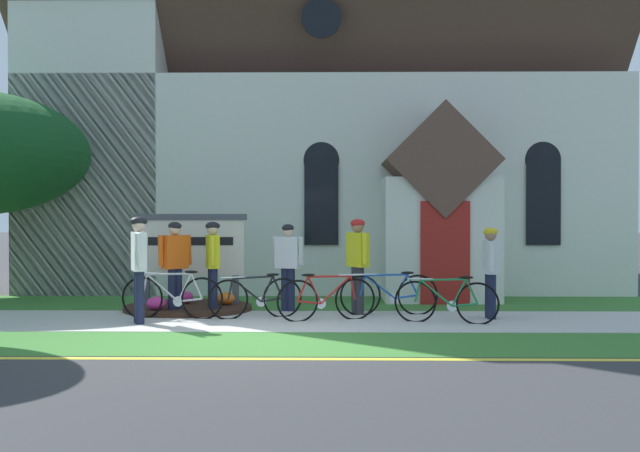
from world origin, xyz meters
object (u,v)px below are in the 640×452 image
at_px(church_sign, 191,247).
at_px(cyclist_in_white_jersey, 288,260).
at_px(bicycle_white, 173,296).
at_px(bicycle_orange, 447,301).
at_px(cyclist_in_orange_jersey, 358,258).
at_px(cyclist_in_green_jersey, 139,260).
at_px(bicycle_green, 256,297).
at_px(roadside_conifer, 549,92).
at_px(cyclist_in_red_jersey, 490,266).
at_px(bicycle_blue, 390,294).
at_px(cyclist_in_yellow_jersey, 175,260).
at_px(cyclist_in_blue_jersey, 213,260).
at_px(bicycle_yellow, 326,298).

xyz_separation_m(church_sign, cyclist_in_white_jersey, (1.91, -0.41, -0.23)).
relative_size(bicycle_white, cyclist_in_white_jersey, 1.11).
height_order(bicycle_orange, cyclist_in_white_jersey, cyclist_in_white_jersey).
relative_size(cyclist_in_orange_jersey, cyclist_in_green_jersey, 0.97).
height_order(cyclist_in_white_jersey, cyclist_in_orange_jersey, cyclist_in_orange_jersey).
relative_size(bicycle_green, cyclist_in_green_jersey, 0.90).
bearing_deg(cyclist_in_white_jersey, cyclist_in_green_jersey, -143.25).
relative_size(bicycle_green, roadside_conifer, 0.19).
relative_size(bicycle_orange, cyclist_in_orange_jersey, 0.98).
relative_size(bicycle_green, cyclist_in_red_jersey, 1.01).
relative_size(bicycle_blue, cyclist_in_green_jersey, 1.00).
bearing_deg(cyclist_in_red_jersey, cyclist_in_yellow_jersey, 174.75).
distance_m(cyclist_in_green_jersey, roadside_conifer, 14.95).
bearing_deg(bicycle_blue, cyclist_in_blue_jersey, 176.85).
relative_size(church_sign, cyclist_in_blue_jersey, 1.28).
distance_m(bicycle_blue, cyclist_in_green_jersey, 4.49).
height_order(bicycle_blue, cyclist_in_yellow_jersey, cyclist_in_yellow_jersey).
relative_size(bicycle_orange, bicycle_green, 1.06).
distance_m(church_sign, cyclist_in_white_jersey, 1.97).
distance_m(cyclist_in_white_jersey, roadside_conifer, 12.24).
xyz_separation_m(bicycle_white, cyclist_in_orange_jersey, (3.26, 0.77, 0.64)).
height_order(church_sign, bicycle_green, church_sign).
height_order(bicycle_orange, cyclist_in_orange_jersey, cyclist_in_orange_jersey).
bearing_deg(bicycle_blue, cyclist_in_white_jersey, 164.71).
bearing_deg(bicycle_white, cyclist_in_red_jersey, 0.65).
relative_size(bicycle_orange, bicycle_blue, 0.95).
bearing_deg(cyclist_in_white_jersey, cyclist_in_yellow_jersey, -165.86).
bearing_deg(bicycle_green, church_sign, 134.66).
xyz_separation_m(bicycle_green, cyclist_in_blue_jersey, (-0.87, 0.67, 0.62)).
distance_m(bicycle_green, cyclist_in_blue_jersey, 1.26).
relative_size(cyclist_in_red_jersey, roadside_conifer, 0.19).
bearing_deg(bicycle_orange, church_sign, 156.54).
relative_size(cyclist_in_white_jersey, cyclist_in_blue_jersey, 0.97).
height_order(cyclist_in_yellow_jersey, roadside_conifer, roadside_conifer).
distance_m(bicycle_white, cyclist_in_green_jersey, 1.05).
xyz_separation_m(cyclist_in_orange_jersey, cyclist_in_blue_jersey, (-2.67, -0.01, -0.04)).
bearing_deg(cyclist_in_white_jersey, bicycle_blue, -15.29).
xyz_separation_m(cyclist_in_orange_jersey, roadside_conifer, (5.93, 9.12, 4.43)).
bearing_deg(cyclist_in_white_jersey, bicycle_white, -150.88).
bearing_deg(cyclist_in_orange_jersey, church_sign, 167.08).
distance_m(cyclist_in_red_jersey, cyclist_in_blue_jersey, 5.02).
bearing_deg(cyclist_in_orange_jersey, cyclist_in_yellow_jersey, -176.76).
xyz_separation_m(cyclist_in_green_jersey, cyclist_in_yellow_jersey, (0.35, 1.27, -0.07)).
bearing_deg(bicycle_green, bicycle_white, -176.66).
distance_m(bicycle_orange, bicycle_blue, 1.41).
bearing_deg(roadside_conifer, bicycle_blue, -119.91).
height_order(cyclist_in_orange_jersey, cyclist_in_green_jersey, cyclist_in_green_jersey).
xyz_separation_m(bicycle_orange, cyclist_in_yellow_jersey, (-4.79, 1.10, 0.62)).
bearing_deg(cyclist_in_yellow_jersey, bicycle_yellow, -16.10).
bearing_deg(bicycle_white, cyclist_in_white_jersey, 29.12).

